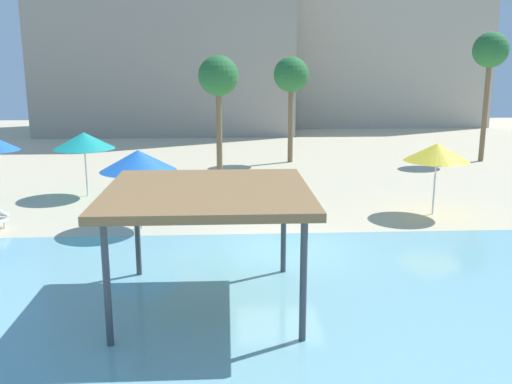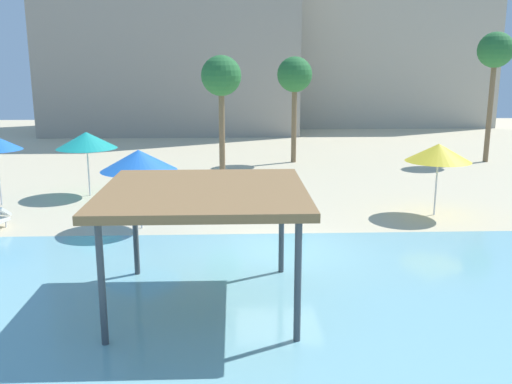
{
  "view_description": "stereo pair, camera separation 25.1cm",
  "coord_description": "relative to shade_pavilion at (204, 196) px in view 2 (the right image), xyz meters",
  "views": [
    {
      "loc": [
        -1.53,
        -15.6,
        5.35
      ],
      "look_at": [
        -0.58,
        2.0,
        1.3
      ],
      "focal_mm": 39.27,
      "sensor_mm": 36.0,
      "label": 1
    },
    {
      "loc": [
        -1.28,
        -15.61,
        5.35
      ],
      "look_at": [
        -0.58,
        2.0,
        1.3
      ],
      "focal_mm": 39.27,
      "sensor_mm": 36.0,
      "label": 2
    }
  ],
  "objects": [
    {
      "name": "ground_plane",
      "position": [
        1.94,
        3.72,
        -2.55
      ],
      "size": [
        80.0,
        80.0,
        0.0
      ],
      "primitive_type": "plane",
      "color": "beige"
    },
    {
      "name": "lagoon_water",
      "position": [
        1.94,
        -1.53,
        -2.53
      ],
      "size": [
        44.0,
        13.5,
        0.04
      ],
      "primitive_type": "cube",
      "color": "#7AB7C1",
      "rests_on": "ground"
    },
    {
      "name": "shade_pavilion",
      "position": [
        0.0,
        0.0,
        0.0
      ],
      "size": [
        4.43,
        4.43,
        2.71
      ],
      "color": "#42474C",
      "rests_on": "ground"
    },
    {
      "name": "beach_umbrella_yellow_0",
      "position": [
        7.9,
        7.43,
        -0.27
      ],
      "size": [
        2.31,
        2.31,
        2.6
      ],
      "color": "silver",
      "rests_on": "ground"
    },
    {
      "name": "beach_umbrella_teal_2",
      "position": [
        -5.34,
        11.02,
        -0.24
      ],
      "size": [
        2.45,
        2.45,
        2.65
      ],
      "color": "silver",
      "rests_on": "ground"
    },
    {
      "name": "beach_umbrella_blue_4",
      "position": [
        -2.43,
        6.14,
        -0.25
      ],
      "size": [
        2.49,
        2.49,
        2.64
      ],
      "color": "silver",
      "rests_on": "ground"
    },
    {
      "name": "lounge_chair_1",
      "position": [
        0.5,
        8.95,
        -2.21
      ],
      "size": [
        1.34,
        1.97,
        0.74
      ],
      "rotation": [
        0.0,
        0.0,
        -1.14
      ],
      "color": "white",
      "rests_on": "ground"
    },
    {
      "name": "palm_tree_0",
      "position": [
        3.97,
        18.77,
        2.12
      ],
      "size": [
        1.9,
        1.9,
        5.74
      ],
      "color": "brown",
      "rests_on": "ground"
    },
    {
      "name": "palm_tree_1",
      "position": [
        14.71,
        18.46,
        3.33
      ],
      "size": [
        1.9,
        1.9,
        7.03
      ],
      "color": "brown",
      "rests_on": "ground"
    },
    {
      "name": "palm_tree_2",
      "position": [
        0.09,
        14.96,
        2.13
      ],
      "size": [
        1.9,
        1.9,
        5.75
      ],
      "color": "brown",
      "rests_on": "ground"
    },
    {
      "name": "hotel_block_0",
      "position": [
        -4.13,
        34.75,
        7.44
      ],
      "size": [
        19.4,
        10.5,
        19.97
      ],
      "primitive_type": "cube",
      "color": "#9E9384",
      "rests_on": "ground"
    },
    {
      "name": "hotel_block_1",
      "position": [
        12.05,
        40.34,
        4.75
      ],
      "size": [
        21.66,
        11.08,
        14.59
      ],
      "primitive_type": "cube",
      "color": "#B2A893",
      "rests_on": "ground"
    }
  ]
}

